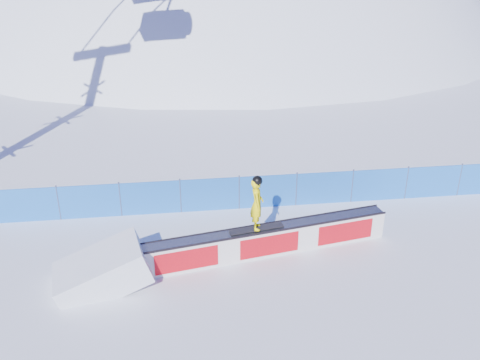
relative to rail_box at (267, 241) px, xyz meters
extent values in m
plane|color=white|center=(2.56, -1.55, -0.45)|extent=(160.00, 160.00, 0.00)
sphere|color=white|center=(2.56, 40.45, -18.45)|extent=(64.00, 64.00, 64.00)
cylinder|color=#311F13|center=(28.26, 42.01, 1.16)|extent=(0.50, 0.50, 1.40)
cylinder|color=#311F13|center=(29.52, 43.30, 0.15)|extent=(0.50, 0.50, 1.40)
cube|color=blue|center=(2.56, 2.95, 0.15)|extent=(22.00, 0.03, 1.20)
cylinder|color=#3B466B|center=(-6.44, 2.95, 0.20)|extent=(0.05, 0.05, 1.30)
cylinder|color=#3B466B|center=(-4.44, 2.95, 0.20)|extent=(0.05, 0.05, 1.30)
cylinder|color=#3B466B|center=(-2.44, 2.95, 0.20)|extent=(0.05, 0.05, 1.30)
cylinder|color=#3B466B|center=(-0.44, 2.95, 0.20)|extent=(0.05, 0.05, 1.30)
cylinder|color=#3B466B|center=(1.56, 2.95, 0.20)|extent=(0.05, 0.05, 1.30)
cylinder|color=#3B466B|center=(3.56, 2.95, 0.20)|extent=(0.05, 0.05, 1.30)
cylinder|color=#3B466B|center=(5.56, 2.95, 0.20)|extent=(0.05, 0.05, 1.30)
cylinder|color=#3B466B|center=(7.56, 2.95, 0.20)|extent=(0.05, 0.05, 1.30)
cube|color=silver|center=(0.00, 0.00, -0.02)|extent=(7.55, 1.87, 0.85)
cube|color=#8F929D|center=(0.00, 0.00, 0.42)|extent=(7.48, 1.88, 0.04)
cube|color=black|center=(0.05, -0.25, 0.43)|extent=(7.47, 1.43, 0.06)
cube|color=black|center=(-0.05, 0.25, 0.43)|extent=(7.47, 1.43, 0.06)
cube|color=red|center=(0.05, -0.24, -0.02)|extent=(7.09, 1.35, 0.64)
cube|color=red|center=(-0.05, 0.24, -0.02)|extent=(7.09, 1.35, 0.64)
cube|color=black|center=(-0.32, -0.06, 0.48)|extent=(1.63, 0.58, 0.03)
imported|color=#FDEC07|center=(-0.32, -0.06, 1.27)|extent=(0.43, 0.60, 1.56)
sphere|color=black|center=(-0.32, -0.06, 2.00)|extent=(0.29, 0.29, 0.29)
camera|label=1|loc=(-2.53, -13.30, 8.25)|focal=40.00mm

